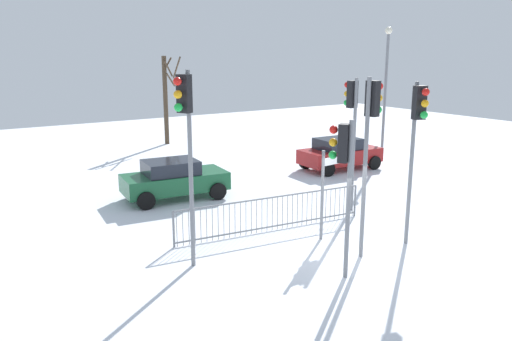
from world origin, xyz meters
TOP-DOWN VIEW (x-y plane):
  - ground_plane at (0.00, 0.00)m, footprint 60.00×60.00m
  - traffic_light_mid_left at (3.45, 3.06)m, footprint 0.33×0.57m
  - traffic_light_foreground_left at (-3.36, 1.60)m, footprint 0.52×0.41m
  - traffic_light_rear_left at (-0.52, -0.86)m, footprint 0.44×0.49m
  - traffic_light_foreground_right at (0.93, -0.25)m, footprint 0.57×0.34m
  - traffic_light_mid_right at (2.53, -0.40)m, footprint 0.37×0.55m
  - direction_sign_post at (0.82, 1.34)m, footprint 0.79×0.14m
  - pedestrian_guard_railing at (-0.02, 2.73)m, footprint 6.31×0.76m
  - car_red_trailing at (7.37, 7.85)m, footprint 3.89×2.10m
  - car_green_near at (-1.10, 7.56)m, footprint 3.96×2.26m
  - street_lamp at (11.23, 8.82)m, footprint 0.36×0.36m
  - bare_tree_left at (3.40, 18.47)m, footprint 1.09×1.54m

SIDE VIEW (x-z plane):
  - ground_plane at x=0.00m, z-range 0.00..0.00m
  - pedestrian_guard_railing at x=-0.02m, z-range 0.02..1.09m
  - car_red_trailing at x=7.37m, z-range 0.03..1.50m
  - car_green_near at x=-1.10m, z-range 0.03..1.50m
  - direction_sign_post at x=0.82m, z-range 0.17..2.82m
  - bare_tree_left at x=3.40m, z-range 0.19..5.32m
  - traffic_light_rear_left at x=-0.52m, z-range 0.90..4.76m
  - traffic_light_mid_left at x=3.45m, z-range 1.05..5.59m
  - traffic_light_mid_right at x=2.53m, z-range 1.07..5.66m
  - traffic_light_foreground_right at x=0.93m, z-range 1.10..5.87m
  - traffic_light_foreground_left at x=-3.36m, z-range 1.14..6.10m
  - street_lamp at x=11.23m, z-range 0.75..7.30m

